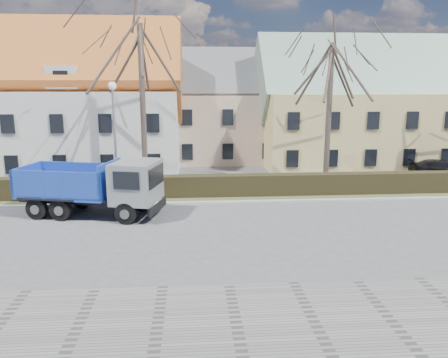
{
  "coord_description": "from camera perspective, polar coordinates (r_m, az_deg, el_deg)",
  "views": [
    {
      "loc": [
        1.04,
        -19.64,
        6.69
      ],
      "look_at": [
        2.79,
        3.82,
        1.6
      ],
      "focal_mm": 35.0,
      "sensor_mm": 36.0,
      "label": 1
    }
  ],
  "objects": [
    {
      "name": "streetlight",
      "position": [
        27.23,
        -14.04,
        5.08
      ],
      "size": [
        0.54,
        0.54,
        6.96
      ],
      "primitive_type": null,
      "color": "#90949A",
      "rests_on": "ground"
    },
    {
      "name": "building_pink",
      "position": [
        39.84,
        0.01,
        8.34
      ],
      "size": [
        10.8,
        8.8,
        8.0
      ],
      "primitive_type": null,
      "color": "tan",
      "rests_on": "ground"
    },
    {
      "name": "building_white",
      "position": [
        38.36,
        -26.0,
        8.1
      ],
      "size": [
        26.8,
        10.8,
        9.5
      ],
      "primitive_type": null,
      "color": "silver",
      "rests_on": "ground"
    },
    {
      "name": "grass_strip",
      "position": [
        26.7,
        -6.36,
        -2.27
      ],
      "size": [
        80.0,
        3.0,
        0.1
      ],
      "primitive_type": "cube",
      "color": "#3F4929",
      "rests_on": "ground"
    },
    {
      "name": "dump_truck",
      "position": [
        23.73,
        -17.57,
        -0.96
      ],
      "size": [
        8.04,
        4.56,
        3.03
      ],
      "primitive_type": null,
      "rotation": [
        0.0,
        0.0,
        -0.24
      ],
      "color": "#16359B",
      "rests_on": "ground"
    },
    {
      "name": "tree_2",
      "position": [
        29.56,
        13.59,
        9.57
      ],
      "size": [
        8.0,
        8.0,
        11.0
      ],
      "primitive_type": null,
      "color": "#40342C",
      "rests_on": "ground"
    },
    {
      "name": "ground",
      "position": [
        20.78,
        -6.94,
        -6.67
      ],
      "size": [
        120.0,
        120.0,
        0.0
      ],
      "primitive_type": "plane",
      "color": "#4E4E51"
    },
    {
      "name": "curb_far",
      "position": [
        25.15,
        -6.48,
        -3.15
      ],
      "size": [
        80.0,
        0.3,
        0.12
      ],
      "primitive_type": "cube",
      "color": "#A3A098",
      "rests_on": "ground"
    },
    {
      "name": "hedge",
      "position": [
        26.36,
        -6.4,
        -1.11
      ],
      "size": [
        60.0,
        0.9,
        1.3
      ],
      "primitive_type": "cube",
      "color": "black",
      "rests_on": "ground"
    },
    {
      "name": "parked_car_b",
      "position": [
        35.84,
        26.51,
        1.21
      ],
      "size": [
        4.72,
        2.58,
        1.3
      ],
      "primitive_type": "imported",
      "rotation": [
        0.0,
        0.0,
        1.39
      ],
      "color": "black",
      "rests_on": "ground"
    },
    {
      "name": "tree_1",
      "position": [
        28.31,
        -10.63,
        11.27
      ],
      "size": [
        9.2,
        9.2,
        12.65
      ],
      "primitive_type": null,
      "color": "#40342C",
      "rests_on": "ground"
    },
    {
      "name": "cart_frame",
      "position": [
        25.44,
        -21.75,
        -3.08
      ],
      "size": [
        0.83,
        0.52,
        0.73
      ],
      "primitive_type": null,
      "rotation": [
        0.0,
        0.0,
        -0.08
      ],
      "color": "silver",
      "rests_on": "ground"
    },
    {
      "name": "building_yellow",
      "position": [
        39.65,
        18.1,
        8.09
      ],
      "size": [
        18.8,
        10.8,
        8.5
      ],
      "primitive_type": null,
      "color": "tan",
      "rests_on": "ground"
    },
    {
      "name": "sidewalk_near",
      "position": [
        13.02,
        -8.7,
        -18.67
      ],
      "size": [
        80.0,
        5.0,
        0.08
      ],
      "primitive_type": "cube",
      "color": "slate",
      "rests_on": "ground"
    },
    {
      "name": "parked_car_a",
      "position": [
        31.87,
        -18.49,
        0.53
      ],
      "size": [
        3.7,
        2.65,
        1.17
      ],
      "primitive_type": "imported",
      "rotation": [
        0.0,
        0.0,
        1.16
      ],
      "color": "#232229",
      "rests_on": "ground"
    }
  ]
}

